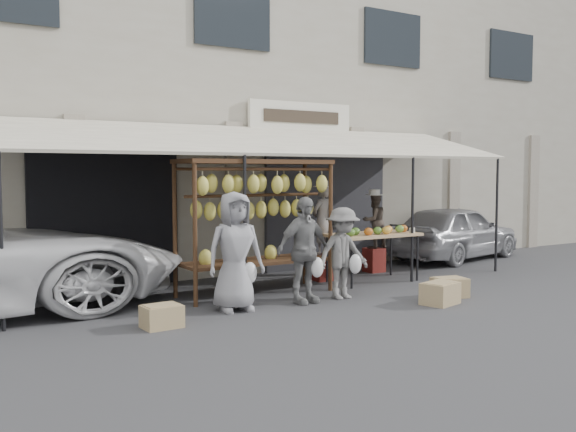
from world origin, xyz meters
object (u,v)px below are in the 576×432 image
object	(u,v)px
vendor_right	(374,221)
customer_left	(235,251)
vendor_left	(322,220)
customer_right	(343,253)
banana_rack	(257,200)
crate_near_b	(450,288)
produce_table	(374,235)
crate_far	(162,316)
crate_near_a	(440,293)
sedan	(455,232)
customer_mid	(304,250)

from	to	relation	value
vendor_right	customer_left	bearing A→B (deg)	24.85
vendor_left	customer_right	size ratio (longest dim) A/B	0.89
banana_rack	vendor_left	distance (m)	1.86
vendor_right	crate_near_b	size ratio (longest dim) A/B	2.14
produce_table	crate_far	size ratio (longest dim) A/B	3.46
customer_left	crate_near_b	world-z (taller)	customer_left
customer_right	vendor_right	bearing A→B (deg)	39.73
crate_near_a	crate_near_b	distance (m)	0.63
produce_table	customer_right	xyz separation A→B (m)	(-1.44, -0.95, -0.14)
banana_rack	sedan	xyz separation A→B (m)	(5.98, 1.31, -0.94)
customer_left	crate_near_b	bearing A→B (deg)	-10.62
customer_mid	crate_far	size ratio (longest dim) A/B	3.37
produce_table	customer_mid	xyz separation A→B (m)	(-2.16, -0.91, -0.05)
produce_table	vendor_right	size ratio (longest dim) A/B	1.53
vendor_left	customer_mid	size ratio (longest dim) A/B	0.79
customer_right	sedan	distance (m)	5.49
customer_mid	customer_right	size ratio (longest dim) A/B	1.13
vendor_right	customer_mid	size ratio (longest dim) A/B	0.67
produce_table	vendor_left	size ratio (longest dim) A/B	1.30
crate_far	customer_left	bearing A→B (deg)	17.43
customer_left	sedan	xyz separation A→B (m)	(6.85, 2.20, -0.24)
vendor_left	customer_left	distance (m)	2.98
sedan	crate_far	bearing A→B (deg)	95.62
customer_right	crate_far	world-z (taller)	customer_right
vendor_right	customer_mid	world-z (taller)	customer_mid
customer_right	crate_near_b	xyz separation A→B (m)	(1.56, -0.82, -0.58)
crate_near_b	crate_far	bearing A→B (deg)	173.55
vendor_right	customer_right	distance (m)	2.90
crate_far	crate_near_a	bearing A→B (deg)	-11.55
customer_left	customer_right	bearing A→B (deg)	1.13
sedan	customer_left	bearing A→B (deg)	95.68
customer_left	banana_rack	bearing A→B (deg)	50.67
produce_table	crate_far	xyz separation A→B (m)	(-4.59, -1.23, -0.73)
crate_far	sedan	size ratio (longest dim) A/B	0.13
produce_table	customer_mid	distance (m)	2.35
customer_mid	crate_near_b	size ratio (longest dim) A/B	3.18
crate_far	crate_near_b	bearing A→B (deg)	-6.45
produce_table	vendor_left	xyz separation A→B (m)	(-0.73, 0.64, 0.26)
banana_rack	produce_table	size ratio (longest dim) A/B	1.53
crate_near_b	banana_rack	bearing A→B (deg)	144.42
banana_rack	crate_near_a	size ratio (longest dim) A/B	4.68
vendor_right	crate_far	bearing A→B (deg)	23.47
vendor_right	crate_far	distance (m)	5.84
customer_mid	customer_right	world-z (taller)	customer_mid
customer_mid	produce_table	bearing A→B (deg)	17.87
customer_left	customer_right	distance (m)	1.88
crate_near_b	vendor_right	bearing A→B (deg)	76.64
customer_left	customer_right	size ratio (longest dim) A/B	1.19
customer_right	sedan	bearing A→B (deg)	24.33
customer_mid	customer_right	bearing A→B (deg)	-7.64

